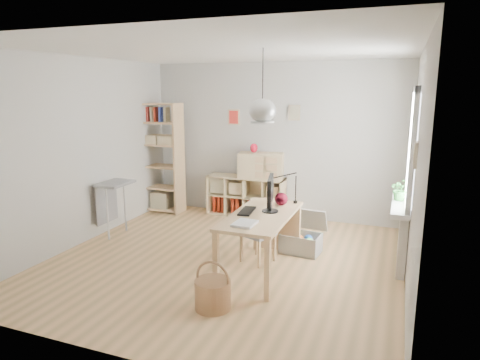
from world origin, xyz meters
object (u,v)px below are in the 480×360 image
(monitor, at_px, (270,192))
(desk, at_px, (261,221))
(tall_bookshelf, at_px, (160,153))
(chair, at_px, (261,230))
(cube_shelf, at_px, (245,199))
(storage_chest, at_px, (303,239))
(drawer_chest, at_px, (261,165))

(monitor, bearing_deg, desk, -132.83)
(tall_bookshelf, relative_size, chair, 2.68)
(cube_shelf, distance_m, monitor, 2.47)
(desk, distance_m, monitor, 0.37)
(cube_shelf, height_order, storage_chest, cube_shelf)
(cube_shelf, height_order, chair, chair)
(chair, distance_m, storage_chest, 0.73)
(storage_chest, relative_size, drawer_chest, 0.85)
(drawer_chest, bearing_deg, cube_shelf, 162.69)
(desk, height_order, drawer_chest, drawer_chest)
(chair, xyz_separation_m, monitor, (0.19, -0.20, 0.57))
(tall_bookshelf, bearing_deg, cube_shelf, 10.19)
(desk, distance_m, drawer_chest, 2.32)
(tall_bookshelf, height_order, monitor, tall_bookshelf)
(drawer_chest, bearing_deg, desk, -81.29)
(chair, distance_m, drawer_chest, 2.02)
(storage_chest, xyz_separation_m, monitor, (-0.27, -0.72, 0.81))
(desk, xyz_separation_m, cube_shelf, (-1.02, 2.23, -0.36))
(desk, distance_m, cube_shelf, 2.48)
(desk, relative_size, chair, 2.01)
(desk, distance_m, storage_chest, 1.03)
(chair, relative_size, monitor, 1.48)
(chair, bearing_deg, cube_shelf, 137.73)
(desk, height_order, tall_bookshelf, tall_bookshelf)
(cube_shelf, bearing_deg, monitor, -62.51)
(chair, relative_size, storage_chest, 1.15)
(storage_chest, bearing_deg, desk, -105.80)
(monitor, distance_m, drawer_chest, 2.21)
(monitor, height_order, drawer_chest, monitor)
(storage_chest, bearing_deg, drawer_chest, 134.22)
(desk, relative_size, monitor, 2.97)
(monitor, bearing_deg, chair, 119.49)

